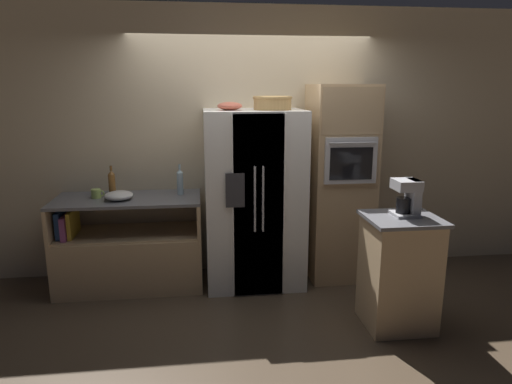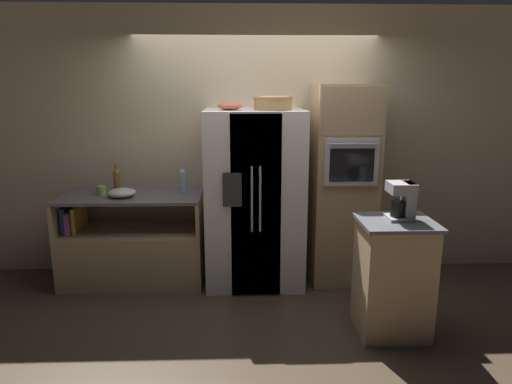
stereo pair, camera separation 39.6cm
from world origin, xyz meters
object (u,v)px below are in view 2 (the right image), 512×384
Objects in this scene: bottle_tall at (117,180)px; mug at (102,190)px; coffee_maker at (403,199)px; wall_oven at (343,185)px; fruit_bowl at (230,106)px; bottle_short at (183,180)px; refrigerator at (255,199)px; wicker_basket at (273,102)px; mixing_bowl at (122,193)px.

mug is at bearing -151.38° from bottle_tall.
wall_oven is at bearing 102.71° from coffee_maker.
bottle_short is at bearing 157.96° from fruit_bowl.
bottle_short is at bearing 177.59° from wall_oven.
bottle_tall is at bearing 178.38° from bottle_short.
mug is at bearing 158.06° from coffee_maker.
refrigerator is at bearing -2.71° from mug.
wall_oven reaches higher than wicker_basket.
bottle_short is at bearing 167.99° from wicker_basket.
mixing_bowl is 2.65m from coffee_maker.
bottle_tall is (-1.41, 0.15, 0.17)m from refrigerator.
fruit_bowl is at bearing 145.77° from coffee_maker.
fruit_bowl is 1.57m from mug.
bottle_short is 2.45× the size of mug.
fruit_bowl is (-1.14, -0.13, 0.80)m from wall_oven.
wicker_basket is (0.17, -0.06, 0.96)m from refrigerator.
fruit_bowl is (-0.24, -0.07, 0.92)m from refrigerator.
mixing_bowl is (-1.49, 0.03, -0.88)m from wicker_basket.
bottle_tall is 0.22m from mixing_bowl.
wall_oven is at bearing 2.36° from mixing_bowl.
wicker_basket reaches higher than bottle_short.
bottle_tall is 1.13× the size of mixing_bowl.
bottle_tall is at bearing 177.82° from wall_oven.
coffee_maker is at bearing -24.46° from bottle_tall.
refrigerator is at bearing 1.31° from mixing_bowl.
mixing_bowl is (0.23, -0.10, -0.00)m from mug.
coffee_maker reaches higher than mug.
mug is 0.42× the size of coffee_maker.
fruit_bowl is at bearing -6.31° from mug.
bottle_tall is 2.80m from coffee_maker.
wall_oven is 7.43× the size of mixing_bowl.
wicker_basket is at bearing -7.65° from bottle_tall.
wicker_basket is 1.25× the size of bottle_tall.
wicker_basket is 3.01× the size of mug.
wall_oven is at bearing 3.90° from refrigerator.
bottle_tall reaches higher than mixing_bowl.
wall_oven reaches higher than bottle_short.
fruit_bowl is 1.87× the size of mug.
fruit_bowl reaches higher than bottle_short.
mixing_bowl is at bearing -164.54° from bottle_short.
wicker_basket is 1.78m from bottle_tall.
wall_oven is 1.64m from bottle_short.
bottle_tall is at bearing 173.94° from refrigerator.
refrigerator is 1.54m from coffee_maker.
refrigerator reaches higher than bottle_short.
fruit_bowl reaches higher than coffee_maker.
mug is at bearing 155.93° from mixing_bowl.
coffee_maker reaches higher than bottle_short.
wall_oven is 6.60× the size of bottle_tall.
fruit_bowl reaches higher than mixing_bowl.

